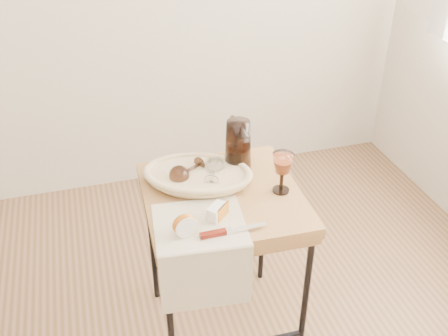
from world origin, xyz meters
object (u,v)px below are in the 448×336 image
object	(u,v)px
goblet_lying_a	(188,170)
table_knife	(231,230)
goblet_lying_b	(213,173)
pitcher	(238,146)
tea_towel	(200,224)
wine_goblet	(282,173)
bread_basket	(198,177)
apple_half	(184,224)
side_table	(223,266)

from	to	relation	value
goblet_lying_a	table_knife	xyz separation A→B (m)	(0.06, -0.33, -0.03)
goblet_lying_b	pitcher	bearing A→B (deg)	-36.67
goblet_lying_a	goblet_lying_b	size ratio (longest dim) A/B	1.04
tea_towel	pitcher	xyz separation A→B (m)	(0.23, 0.30, 0.10)
goblet_lying_b	wine_goblet	xyz separation A→B (m)	(0.22, -0.12, 0.03)
tea_towel	bread_basket	bearing A→B (deg)	83.02
goblet_lying_a	apple_half	world-z (taller)	goblet_lying_a
goblet_lying_a	goblet_lying_b	world-z (taller)	goblet_lying_a
goblet_lying_a	goblet_lying_b	xyz separation A→B (m)	(0.09, -0.04, -0.00)
bread_basket	table_knife	world-z (taller)	bread_basket
goblet_lying_b	apple_half	distance (m)	0.30
side_table	goblet_lying_a	world-z (taller)	goblet_lying_a
bread_basket	goblet_lying_b	bearing A→B (deg)	1.25
side_table	bread_basket	world-z (taller)	bread_basket
bread_basket	apple_half	xyz separation A→B (m)	(-0.11, -0.28, 0.02)
side_table	bread_basket	bearing A→B (deg)	127.58
goblet_lying_a	apple_half	size ratio (longest dim) A/B	1.54
pitcher	apple_half	world-z (taller)	pitcher
goblet_lying_a	goblet_lying_b	bearing A→B (deg)	125.08
goblet_lying_b	table_knife	size ratio (longest dim) A/B	0.53
wine_goblet	side_table	bearing A→B (deg)	167.30
goblet_lying_b	wine_goblet	bearing A→B (deg)	-95.96
tea_towel	wine_goblet	bearing A→B (deg)	23.65
goblet_lying_b	tea_towel	bearing A→B (deg)	175.69
goblet_lying_a	wine_goblet	xyz separation A→B (m)	(0.31, -0.15, 0.03)
pitcher	apple_half	size ratio (longest dim) A/B	3.07
goblet_lying_b	pitcher	xyz separation A→B (m)	(0.12, 0.07, 0.05)
side_table	tea_towel	distance (m)	0.41
pitcher	tea_towel	bearing A→B (deg)	-127.62
pitcher	wine_goblet	distance (m)	0.22
side_table	wine_goblet	size ratio (longest dim) A/B	4.53
pitcher	table_knife	distance (m)	0.40
bread_basket	side_table	bearing A→B (deg)	-29.37
wine_goblet	table_knife	xyz separation A→B (m)	(-0.24, -0.18, -0.06)
side_table	apple_half	world-z (taller)	apple_half
goblet_lying_b	pitcher	distance (m)	0.15
side_table	table_knife	bearing A→B (deg)	-99.29
side_table	pitcher	world-z (taller)	pitcher
goblet_lying_a	pitcher	distance (m)	0.21
apple_half	bread_basket	bearing A→B (deg)	57.02
wine_goblet	apple_half	world-z (taller)	wine_goblet
table_knife	goblet_lying_b	bearing A→B (deg)	84.77
tea_towel	table_knife	xyz separation A→B (m)	(0.09, -0.07, 0.01)
bread_basket	goblet_lying_a	world-z (taller)	goblet_lying_a
tea_towel	pitcher	world-z (taller)	pitcher
bread_basket	wine_goblet	xyz separation A→B (m)	(0.28, -0.14, 0.05)
tea_towel	pitcher	bearing A→B (deg)	58.28
tea_towel	goblet_lying_a	world-z (taller)	goblet_lying_a
wine_goblet	apple_half	distance (m)	0.41
table_knife	pitcher	bearing A→B (deg)	68.08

